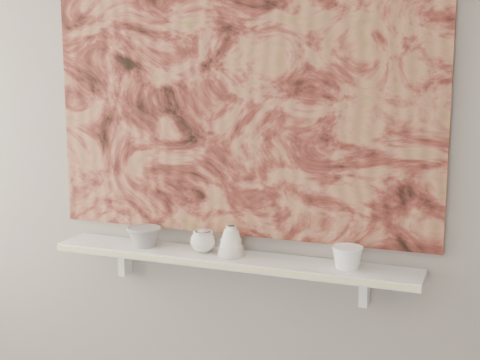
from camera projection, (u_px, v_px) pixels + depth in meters
The scene contains 11 objects.
wall_back at pixel (239, 140), 2.49m from camera, with size 3.60×3.60×0.00m, color gray.
shelf at pixel (230, 259), 2.47m from camera, with size 1.40×0.18×0.03m, color white.
shelf_stripe at pixel (220, 266), 2.39m from camera, with size 1.40×0.01×0.02m, color beige.
bracket_left at pixel (125, 260), 2.72m from camera, with size 0.03×0.06×0.12m, color white.
bracket_right at pixel (365, 289), 2.37m from camera, with size 0.03×0.06×0.12m, color white.
painting at pixel (238, 89), 2.44m from camera, with size 1.50×0.03×1.10m, color maroon.
house_motif at pixel (357, 179), 2.32m from camera, with size 0.09×0.00×0.08m, color black.
bowl_grey at pixel (144, 236), 2.59m from camera, with size 0.14×0.14×0.08m, color gray, non-canonical shape.
cup_cream at pixel (203, 241), 2.50m from camera, with size 0.09×0.09×0.09m, color beige, non-canonical shape.
bell_vessel at pixel (231, 241), 2.46m from camera, with size 0.10×0.10×0.11m, color silver, non-canonical shape.
bowl_white at pixel (347, 257), 2.31m from camera, with size 0.11×0.11×0.08m, color white, non-canonical shape.
Camera 1 is at (0.90, -0.71, 1.62)m, focal length 50.00 mm.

